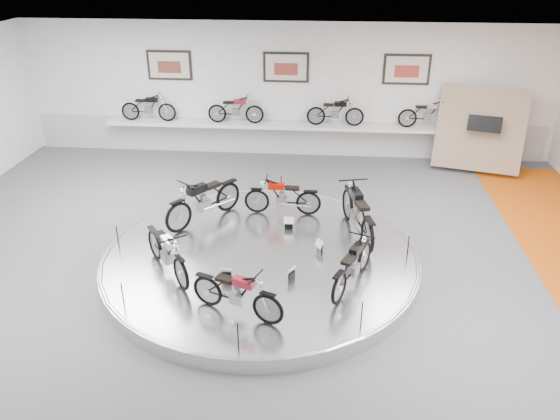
# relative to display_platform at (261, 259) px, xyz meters

# --- Properties ---
(floor) EXTENTS (16.00, 16.00, 0.00)m
(floor) POSITION_rel_display_platform_xyz_m (0.00, -0.30, -0.15)
(floor) COLOR #4F4F52
(floor) RESTS_ON ground
(ceiling) EXTENTS (16.00, 16.00, 0.00)m
(ceiling) POSITION_rel_display_platform_xyz_m (0.00, -0.30, 3.85)
(ceiling) COLOR white
(ceiling) RESTS_ON wall_back
(wall_back) EXTENTS (16.00, 0.00, 16.00)m
(wall_back) POSITION_rel_display_platform_xyz_m (0.00, 6.70, 1.85)
(wall_back) COLOR white
(wall_back) RESTS_ON floor
(dado_band) EXTENTS (15.68, 0.04, 1.10)m
(dado_band) POSITION_rel_display_platform_xyz_m (0.00, 6.68, 0.40)
(dado_band) COLOR #BCBCBA
(dado_band) RESTS_ON floor
(display_platform) EXTENTS (6.40, 6.40, 0.30)m
(display_platform) POSITION_rel_display_platform_xyz_m (0.00, 0.00, 0.00)
(display_platform) COLOR silver
(display_platform) RESTS_ON floor
(platform_rim) EXTENTS (6.40, 6.40, 0.10)m
(platform_rim) POSITION_rel_display_platform_xyz_m (0.00, 0.00, 0.12)
(platform_rim) COLOR #B2B2BA
(platform_rim) RESTS_ON display_platform
(shelf) EXTENTS (11.00, 0.55, 0.10)m
(shelf) POSITION_rel_display_platform_xyz_m (0.00, 6.40, 0.85)
(shelf) COLOR silver
(shelf) RESTS_ON wall_back
(poster_left) EXTENTS (1.35, 0.06, 0.88)m
(poster_left) POSITION_rel_display_platform_xyz_m (-3.50, 6.66, 2.55)
(poster_left) COLOR beige
(poster_left) RESTS_ON wall_back
(poster_center) EXTENTS (1.35, 0.06, 0.88)m
(poster_center) POSITION_rel_display_platform_xyz_m (0.00, 6.66, 2.55)
(poster_center) COLOR beige
(poster_center) RESTS_ON wall_back
(poster_right) EXTENTS (1.35, 0.06, 0.88)m
(poster_right) POSITION_rel_display_platform_xyz_m (3.50, 6.66, 2.55)
(poster_right) COLOR beige
(poster_right) RESTS_ON wall_back
(display_panel) EXTENTS (2.56, 1.52, 2.30)m
(display_panel) POSITION_rel_display_platform_xyz_m (5.60, 5.80, 1.10)
(display_panel) COLOR #9B7B67
(display_panel) RESTS_ON floor
(shelf_bike_a) EXTENTS (1.22, 0.43, 0.73)m
(shelf_bike_a) POSITION_rel_display_platform_xyz_m (-4.20, 6.40, 1.27)
(shelf_bike_a) COLOR black
(shelf_bike_a) RESTS_ON shelf
(shelf_bike_b) EXTENTS (1.22, 0.43, 0.73)m
(shelf_bike_b) POSITION_rel_display_platform_xyz_m (-1.50, 6.40, 1.27)
(shelf_bike_b) COLOR maroon
(shelf_bike_b) RESTS_ON shelf
(shelf_bike_c) EXTENTS (1.22, 0.43, 0.73)m
(shelf_bike_c) POSITION_rel_display_platform_xyz_m (1.50, 6.40, 1.27)
(shelf_bike_c) COLOR black
(shelf_bike_c) RESTS_ON shelf
(shelf_bike_d) EXTENTS (1.22, 0.43, 0.73)m
(shelf_bike_d) POSITION_rel_display_platform_xyz_m (4.20, 6.40, 1.27)
(shelf_bike_d) COLOR silver
(shelf_bike_d) RESTS_ON shelf
(bike_a) EXTENTS (1.10, 1.99, 1.11)m
(bike_a) POSITION_rel_display_platform_xyz_m (1.97, 0.97, 0.71)
(bike_a) COLOR black
(bike_a) RESTS_ON display_platform
(bike_b) EXTENTS (1.51, 0.55, 0.89)m
(bike_b) POSITION_rel_display_platform_xyz_m (0.30, 1.84, 0.59)
(bike_b) COLOR #AD0D01
(bike_b) RESTS_ON display_platform
(bike_c) EXTENTS (1.62, 1.84, 1.07)m
(bike_c) POSITION_rel_display_platform_xyz_m (-1.43, 1.33, 0.69)
(bike_c) COLOR black
(bike_c) RESTS_ON display_platform
(bike_d) EXTENTS (1.43, 1.61, 0.94)m
(bike_d) POSITION_rel_display_platform_xyz_m (-1.66, -0.88, 0.62)
(bike_d) COLOR silver
(bike_d) RESTS_ON display_platform
(bike_e) EXTENTS (1.57, 1.03, 0.87)m
(bike_e) POSITION_rel_display_platform_xyz_m (-0.15, -2.05, 0.59)
(bike_e) COLOR maroon
(bike_e) RESTS_ON display_platform
(bike_f) EXTENTS (1.11, 1.61, 0.90)m
(bike_f) POSITION_rel_display_platform_xyz_m (1.81, -1.01, 0.60)
(bike_f) COLOR black
(bike_f) RESTS_ON display_platform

